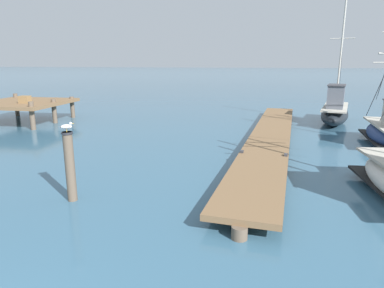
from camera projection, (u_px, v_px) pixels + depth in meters
The scene contains 5 objects.
floating_dock at pixel (271, 136), 16.14m from camera, with size 3.31×18.98×0.53m.
fishing_boat_2 at pixel (335, 111), 21.18m from camera, with size 2.81×6.50×7.34m.
pier_platform at pixel (23, 104), 21.62m from camera, with size 5.20×5.34×1.76m.
mooring_piling at pixel (70, 166), 9.36m from camera, with size 0.30×0.30×1.96m.
perched_seagull at pixel (66, 126), 9.10m from camera, with size 0.36×0.24×0.26m.
Camera 1 is at (3.66, -1.70, 3.81)m, focal length 32.02 mm.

